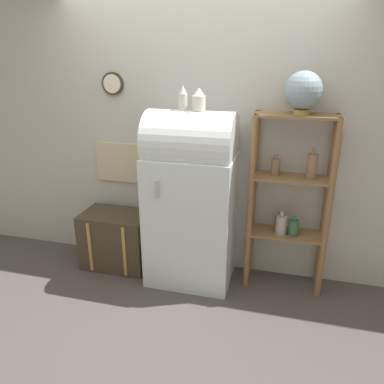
{
  "coord_description": "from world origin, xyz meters",
  "views": [
    {
      "loc": [
        0.79,
        -2.72,
        2.04
      ],
      "look_at": [
        0.01,
        0.27,
        0.87
      ],
      "focal_mm": 35.0,
      "sensor_mm": 36.0,
      "label": 1
    }
  ],
  "objects_px": {
    "refrigerator": "(191,198)",
    "vase_center": "(199,100)",
    "suitcase_trunk": "(117,239)",
    "vase_left": "(183,98)",
    "globe": "(303,91)"
  },
  "relations": [
    {
      "from": "refrigerator",
      "to": "vase_left",
      "type": "xyz_separation_m",
      "value": [
        -0.07,
        0.01,
        0.87
      ]
    },
    {
      "from": "refrigerator",
      "to": "vase_center",
      "type": "bearing_deg",
      "value": 8.68
    },
    {
      "from": "refrigerator",
      "to": "vase_center",
      "type": "relative_size",
      "value": 8.79
    },
    {
      "from": "refrigerator",
      "to": "globe",
      "type": "xyz_separation_m",
      "value": [
        0.87,
        0.09,
        0.94
      ]
    },
    {
      "from": "refrigerator",
      "to": "suitcase_trunk",
      "type": "bearing_deg",
      "value": 177.66
    },
    {
      "from": "vase_center",
      "to": "globe",
      "type": "bearing_deg",
      "value": 5.94
    },
    {
      "from": "globe",
      "to": "vase_center",
      "type": "distance_m",
      "value": 0.81
    },
    {
      "from": "refrigerator",
      "to": "vase_center",
      "type": "height_order",
      "value": "vase_center"
    },
    {
      "from": "suitcase_trunk",
      "to": "vase_center",
      "type": "xyz_separation_m",
      "value": [
        0.84,
        -0.02,
        1.39
      ]
    },
    {
      "from": "globe",
      "to": "vase_left",
      "type": "bearing_deg",
      "value": -174.89
    },
    {
      "from": "suitcase_trunk",
      "to": "vase_left",
      "type": "bearing_deg",
      "value": -1.78
    },
    {
      "from": "refrigerator",
      "to": "vase_left",
      "type": "bearing_deg",
      "value": 171.96
    },
    {
      "from": "refrigerator",
      "to": "suitcase_trunk",
      "type": "height_order",
      "value": "refrigerator"
    },
    {
      "from": "vase_left",
      "to": "vase_center",
      "type": "height_order",
      "value": "vase_left"
    },
    {
      "from": "suitcase_trunk",
      "to": "vase_left",
      "type": "relative_size",
      "value": 3.25
    }
  ]
}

